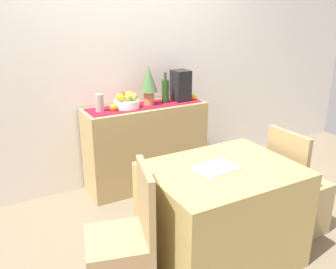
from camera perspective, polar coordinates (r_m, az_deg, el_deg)
name	(u,v)px	position (r m, az deg, el deg)	size (l,w,h in m)	color
ground_plane	(185,229)	(3.21, 2.74, -14.70)	(6.40, 6.40, 0.02)	#786951
room_wall_rear	(125,54)	(3.73, -6.72, 12.55)	(6.40, 0.06, 2.70)	silver
sideboard_console	(146,146)	(3.76, -3.49, -1.80)	(1.24, 0.42, 0.86)	tan
table_runner	(145,105)	(3.62, -3.62, 4.60)	(1.17, 0.32, 0.01)	maroon
fruit_bowl	(127,104)	(3.54, -6.50, 4.83)	(0.25, 0.25, 0.08)	silver
apple_right	(128,98)	(3.48, -6.35, 5.81)	(0.07, 0.07, 0.07)	#949E2F
apple_rear	(122,95)	(3.58, -7.25, 6.18)	(0.07, 0.07, 0.07)	#B53419
apple_upper	(129,95)	(3.55, -6.20, 6.20)	(0.08, 0.08, 0.08)	gold
apple_left	(120,97)	(3.47, -7.58, 5.83)	(0.08, 0.08, 0.08)	gold
apple_front	(134,97)	(3.50, -5.35, 5.95)	(0.07, 0.07, 0.07)	#86A840
wine_bottle	(165,91)	(3.70, -0.43, 6.88)	(0.07, 0.07, 0.31)	#1E4015
coffee_maker	(181,86)	(3.78, 2.03, 7.69)	(0.16, 0.18, 0.32)	black
ceramic_vase	(99,103)	(3.43, -10.74, 4.87)	(0.08, 0.08, 0.17)	#A19387
potted_plant	(149,82)	(3.59, -3.06, 8.23)	(0.17, 0.17, 0.39)	#B1704C
orange_loose_far	(193,97)	(3.84, 4.00, 5.89)	(0.06, 0.06, 0.06)	orange
orange_loose_end	(114,107)	(3.45, -8.57, 4.23)	(0.07, 0.07, 0.07)	orange
dining_table	(221,215)	(2.71, 8.35, -12.37)	(1.03, 0.80, 0.74)	tan
open_book	(217,168)	(2.51, 7.74, -5.20)	(0.28, 0.21, 0.02)	white
chair_near_window	(122,261)	(2.44, -7.30, -19.21)	(0.49, 0.49, 0.90)	tan
chair_by_corner	(296,201)	(3.24, 19.46, -9.83)	(0.40, 0.40, 0.90)	#9F895B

